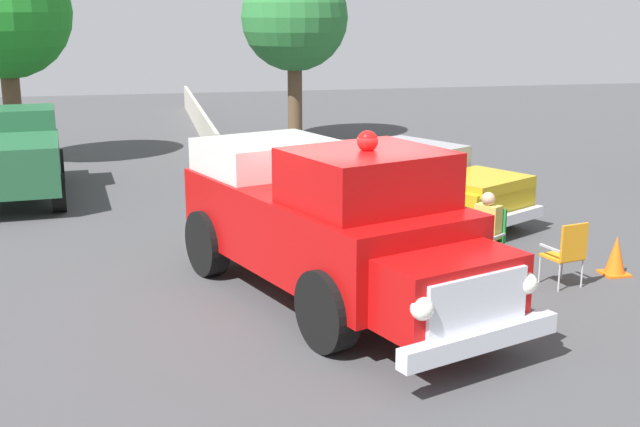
{
  "coord_description": "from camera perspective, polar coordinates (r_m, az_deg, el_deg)",
  "views": [
    {
      "loc": [
        10.95,
        -2.88,
        4.14
      ],
      "look_at": [
        -0.21,
        -0.39,
        1.24
      ],
      "focal_mm": 45.95,
      "sensor_mm": 36.0,
      "label": 1
    }
  ],
  "objects": [
    {
      "name": "oak_tree_distant",
      "position": [
        25.77,
        -1.8,
        13.43
      ],
      "size": [
        3.29,
        3.29,
        5.47
      ],
      "color": "brown",
      "rests_on": "ground"
    },
    {
      "name": "spectator_seated",
      "position": [
        13.27,
        11.36,
        -1.08
      ],
      "size": [
        0.61,
        0.65,
        1.29
      ],
      "color": "#383842",
      "rests_on": "ground"
    },
    {
      "name": "ground_plane",
      "position": [
        12.05,
        2.03,
        -5.86
      ],
      "size": [
        60.0,
        60.0,
        0.0
      ],
      "primitive_type": "plane",
      "color": "#424244"
    },
    {
      "name": "parked_pickup",
      "position": [
        19.26,
        -20.52,
        3.91
      ],
      "size": [
        4.94,
        2.37,
        1.9
      ],
      "color": "black",
      "rests_on": "ground"
    },
    {
      "name": "classic_hot_rod",
      "position": [
        16.42,
        7.08,
        2.2
      ],
      "size": [
        4.71,
        3.75,
        1.46
      ],
      "color": "black",
      "rests_on": "ground"
    },
    {
      "name": "lawn_chair_spare",
      "position": [
        15.28,
        -3.22,
        0.78
      ],
      "size": [
        0.61,
        0.62,
        1.02
      ],
      "color": "#B7BABF",
      "rests_on": "ground"
    },
    {
      "name": "background_fence",
      "position": [
        28.45,
        -8.48,
        6.62
      ],
      "size": [
        13.75,
        0.12,
        0.9
      ],
      "color": "#A8A393",
      "rests_on": "ground"
    },
    {
      "name": "oak_tree_left",
      "position": [
        23.24,
        -21.15,
        12.87
      ],
      "size": [
        3.44,
        3.44,
        5.72
      ],
      "color": "brown",
      "rests_on": "ground"
    },
    {
      "name": "traffic_cone",
      "position": [
        13.77,
        19.91,
        -2.8
      ],
      "size": [
        0.4,
        0.4,
        0.64
      ],
      "color": "orange",
      "rests_on": "ground"
    },
    {
      "name": "lawn_chair_near_truck",
      "position": [
        13.41,
        11.63,
        -1.41
      ],
      "size": [
        0.68,
        0.68,
        1.02
      ],
      "color": "#B7BABF",
      "rests_on": "ground"
    },
    {
      "name": "lawn_chair_by_car",
      "position": [
        12.83,
        16.88,
        -2.45
      ],
      "size": [
        0.59,
        0.6,
        1.02
      ],
      "color": "#B7BABF",
      "rests_on": "ground"
    },
    {
      "name": "vintage_fire_truck",
      "position": [
        11.62,
        0.61,
        -0.44
      ],
      "size": [
        6.33,
        4.08,
        2.59
      ],
      "color": "black",
      "rests_on": "ground"
    }
  ]
}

